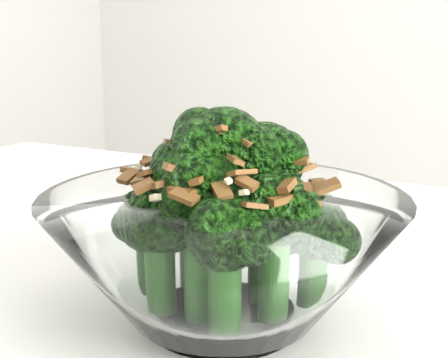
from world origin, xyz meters
The scene contains 1 object.
broccoli_dish centered at (-0.03, 0.12, 0.80)m, with size 0.21×0.21×0.13m.
Camera 1 is at (0.18, -0.19, 0.93)m, focal length 55.00 mm.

